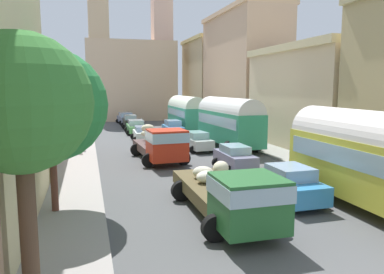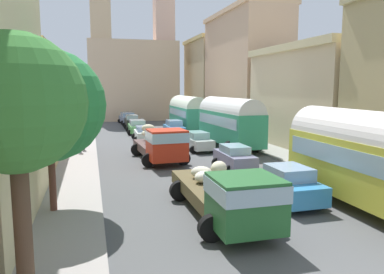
{
  "view_description": "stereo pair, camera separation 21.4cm",
  "coord_description": "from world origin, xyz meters",
  "px_view_note": "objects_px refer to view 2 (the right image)",
  "views": [
    {
      "loc": [
        -6.52,
        -5.39,
        5.08
      ],
      "look_at": [
        0.0,
        17.77,
        1.78
      ],
      "focal_mm": 34.77,
      "sensor_mm": 36.0,
      "label": 1
    },
    {
      "loc": [
        -6.31,
        -5.45,
        5.08
      ],
      "look_at": [
        0.0,
        17.77,
        1.78
      ],
      "focal_mm": 34.77,
      "sensor_mm": 36.0,
      "label": 2
    }
  ],
  "objects_px": {
    "parked_bus_0": "(375,157)",
    "car_5": "(235,158)",
    "cargo_truck_0": "(227,194)",
    "car_2": "(132,122)",
    "car_4": "(288,185)",
    "cargo_truck_1": "(161,144)",
    "car_6": "(197,141)",
    "car_0": "(144,133)",
    "parked_bus_2": "(188,112)",
    "car_1": "(137,127)",
    "pedestrian_1": "(80,141)",
    "pedestrian_0": "(83,138)",
    "car_3": "(127,118)",
    "parked_bus_1": "(229,120)",
    "car_7": "(174,127)"
  },
  "relations": [
    {
      "from": "parked_bus_0",
      "to": "car_5",
      "type": "height_order",
      "value": "parked_bus_0"
    },
    {
      "from": "cargo_truck_0",
      "to": "car_2",
      "type": "xyz_separation_m",
      "value": [
        -0.04,
        32.7,
        -0.33
      ]
    },
    {
      "from": "car_2",
      "to": "car_4",
      "type": "height_order",
      "value": "car_4"
    },
    {
      "from": "parked_bus_0",
      "to": "cargo_truck_1",
      "type": "relative_size",
      "value": 1.29
    },
    {
      "from": "car_4",
      "to": "car_6",
      "type": "bearing_deg",
      "value": 90.7
    },
    {
      "from": "cargo_truck_0",
      "to": "car_4",
      "type": "relative_size",
      "value": 2.07
    },
    {
      "from": "car_0",
      "to": "cargo_truck_1",
      "type": "bearing_deg",
      "value": -91.49
    },
    {
      "from": "parked_bus_2",
      "to": "car_1",
      "type": "xyz_separation_m",
      "value": [
        -6.0,
        -1.55,
        -1.4
      ]
    },
    {
      "from": "parked_bus_0",
      "to": "car_6",
      "type": "relative_size",
      "value": 2.35
    },
    {
      "from": "pedestrian_1",
      "to": "parked_bus_0",
      "type": "bearing_deg",
      "value": -54.86
    },
    {
      "from": "parked_bus_2",
      "to": "pedestrian_0",
      "type": "relative_size",
      "value": 4.9
    },
    {
      "from": "car_3",
      "to": "pedestrian_0",
      "type": "xyz_separation_m",
      "value": [
        -5.41,
        -20.78,
        0.24
      ]
    },
    {
      "from": "parked_bus_0",
      "to": "pedestrian_1",
      "type": "height_order",
      "value": "parked_bus_0"
    },
    {
      "from": "cargo_truck_0",
      "to": "car_2",
      "type": "bearing_deg",
      "value": 90.08
    },
    {
      "from": "pedestrian_0",
      "to": "parked_bus_1",
      "type": "bearing_deg",
      "value": -6.35
    },
    {
      "from": "parked_bus_0",
      "to": "car_2",
      "type": "xyz_separation_m",
      "value": [
        -6.11,
        33.12,
        -1.47
      ]
    },
    {
      "from": "car_4",
      "to": "pedestrian_0",
      "type": "distance_m",
      "value": 18.14
    },
    {
      "from": "car_0",
      "to": "car_6",
      "type": "height_order",
      "value": "car_6"
    },
    {
      "from": "pedestrian_0",
      "to": "pedestrian_1",
      "type": "bearing_deg",
      "value": -100.77
    },
    {
      "from": "parked_bus_0",
      "to": "car_5",
      "type": "bearing_deg",
      "value": 106.7
    },
    {
      "from": "car_3",
      "to": "car_7",
      "type": "height_order",
      "value": "car_3"
    },
    {
      "from": "parked_bus_1",
      "to": "car_4",
      "type": "relative_size",
      "value": 2.4
    },
    {
      "from": "parked_bus_1",
      "to": "cargo_truck_0",
      "type": "relative_size",
      "value": 1.16
    },
    {
      "from": "parked_bus_1",
      "to": "cargo_truck_1",
      "type": "distance_m",
      "value": 7.96
    },
    {
      "from": "parked_bus_1",
      "to": "car_4",
      "type": "distance_m",
      "value": 14.85
    },
    {
      "from": "cargo_truck_0",
      "to": "car_5",
      "type": "bearing_deg",
      "value": 66.56
    },
    {
      "from": "parked_bus_0",
      "to": "car_1",
      "type": "distance_m",
      "value": 28.33
    },
    {
      "from": "car_4",
      "to": "parked_bus_1",
      "type": "bearing_deg",
      "value": 79.19
    },
    {
      "from": "cargo_truck_0",
      "to": "car_7",
      "type": "distance_m",
      "value": 25.75
    },
    {
      "from": "car_7",
      "to": "car_3",
      "type": "bearing_deg",
      "value": 106.06
    },
    {
      "from": "car_6",
      "to": "car_0",
      "type": "bearing_deg",
      "value": 117.99
    },
    {
      "from": "parked_bus_2",
      "to": "car_6",
      "type": "bearing_deg",
      "value": -101.38
    },
    {
      "from": "car_4",
      "to": "car_6",
      "type": "height_order",
      "value": "car_4"
    },
    {
      "from": "car_5",
      "to": "parked_bus_0",
      "type": "bearing_deg",
      "value": -73.3
    },
    {
      "from": "cargo_truck_0",
      "to": "car_4",
      "type": "height_order",
      "value": "cargo_truck_0"
    },
    {
      "from": "car_0",
      "to": "cargo_truck_0",
      "type": "bearing_deg",
      "value": -89.89
    },
    {
      "from": "parked_bus_0",
      "to": "pedestrian_0",
      "type": "relative_size",
      "value": 5.14
    },
    {
      "from": "parked_bus_0",
      "to": "car_0",
      "type": "bearing_deg",
      "value": 105.45
    },
    {
      "from": "car_5",
      "to": "pedestrian_1",
      "type": "bearing_deg",
      "value": 138.39
    },
    {
      "from": "car_4",
      "to": "pedestrian_1",
      "type": "relative_size",
      "value": 2.07
    },
    {
      "from": "cargo_truck_1",
      "to": "car_0",
      "type": "bearing_deg",
      "value": 88.51
    },
    {
      "from": "cargo_truck_0",
      "to": "pedestrian_1",
      "type": "xyz_separation_m",
      "value": [
        -5.67,
        16.26,
        -0.12
      ]
    },
    {
      "from": "car_6",
      "to": "cargo_truck_1",
      "type": "bearing_deg",
      "value": -133.43
    },
    {
      "from": "car_4",
      "to": "car_5",
      "type": "bearing_deg",
      "value": 89.41
    },
    {
      "from": "car_3",
      "to": "pedestrian_0",
      "type": "bearing_deg",
      "value": -104.59
    },
    {
      "from": "parked_bus_0",
      "to": "cargo_truck_0",
      "type": "relative_size",
      "value": 1.21
    },
    {
      "from": "car_5",
      "to": "pedestrian_0",
      "type": "distance_m",
      "value": 12.93
    },
    {
      "from": "parked_bus_1",
      "to": "car_3",
      "type": "distance_m",
      "value": 23.0
    },
    {
      "from": "parked_bus_0",
      "to": "car_3",
      "type": "relative_size",
      "value": 2.08
    },
    {
      "from": "cargo_truck_0",
      "to": "car_4",
      "type": "xyz_separation_m",
      "value": [
        3.45,
        1.61,
        -0.33
      ]
    }
  ]
}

